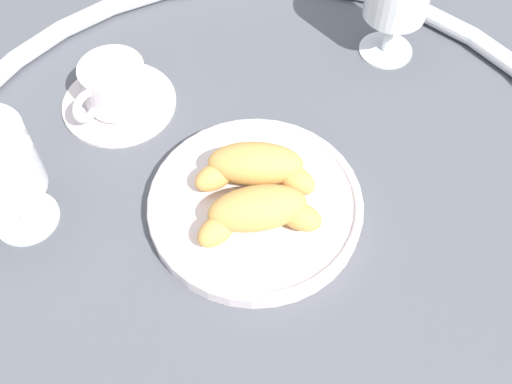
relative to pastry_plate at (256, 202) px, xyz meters
name	(u,v)px	position (x,y,z in m)	size (l,w,h in m)	color
ground_plane	(262,212)	(-0.01, 0.00, -0.01)	(2.20, 2.20, 0.00)	#4C4F56
table_chrome_rim	(262,206)	(-0.01, 0.00, 0.00)	(0.77, 0.77, 0.02)	silver
pastry_plate	(256,202)	(0.00, 0.00, 0.00)	(0.23, 0.23, 0.02)	silver
croissant_large	(256,167)	(0.01, -0.02, 0.03)	(0.13, 0.08, 0.04)	#D6994C
croissant_small	(257,212)	(-0.01, 0.03, 0.03)	(0.13, 0.10, 0.04)	#D6994C
coffee_cup_near	(115,90)	(0.19, -0.11, 0.02)	(0.14, 0.14, 0.06)	silver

